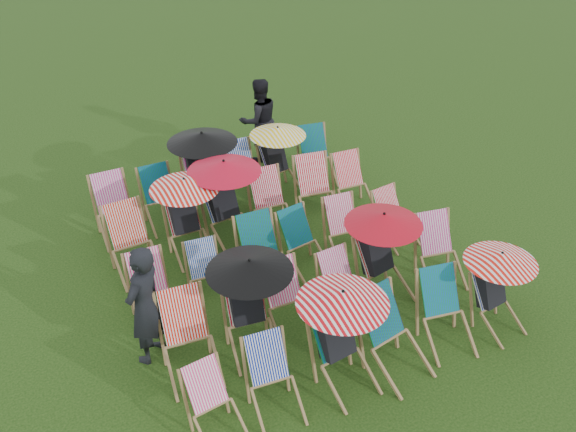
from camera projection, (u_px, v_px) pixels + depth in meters
name	position (u px, v px, depth m)	size (l,w,h in m)	color
ground	(284.00, 276.00, 9.86)	(100.00, 100.00, 0.00)	black
deckchair_0	(215.00, 407.00, 7.23)	(0.63, 0.81, 0.82)	olive
deckchair_1	(274.00, 381.00, 7.51)	(0.66, 0.86, 0.88)	olive
deckchair_2	(343.00, 338.00, 7.74)	(1.13, 1.20, 1.33)	olive
deckchair_3	(395.00, 337.00, 8.01)	(0.84, 1.05, 1.03)	olive
deckchair_4	(447.00, 313.00, 8.43)	(0.78, 0.98, 0.96)	olive
deckchair_5	(498.00, 290.00, 8.63)	(0.98, 1.05, 1.16)	olive
deckchair_6	(189.00, 340.00, 7.98)	(0.76, 1.00, 1.02)	olive
deckchair_7	(250.00, 305.00, 8.24)	(1.13, 1.19, 1.34)	olive
deckchair_8	(289.00, 302.00, 8.65)	(0.63, 0.86, 0.92)	olive
deckchair_9	(345.00, 287.00, 8.96)	(0.62, 0.83, 0.86)	olive
deckchair_10	(384.00, 254.00, 9.16)	(1.11, 1.21, 1.32)	olive
deckchair_11	(441.00, 252.00, 9.58)	(0.78, 0.97, 0.95)	olive
deckchair_12	(152.00, 292.00, 8.83)	(0.65, 0.87, 0.91)	olive
deckchair_13	(207.00, 275.00, 9.21)	(0.61, 0.80, 0.82)	olive
deckchair_14	(264.00, 256.00, 9.43)	(0.72, 0.97, 1.02)	olive
deckchair_15	(304.00, 243.00, 9.80)	(0.71, 0.90, 0.90)	olive
deckchair_16	(347.00, 231.00, 10.09)	(0.67, 0.87, 0.89)	olive
deckchair_17	(396.00, 218.00, 10.43)	(0.64, 0.82, 0.84)	olive
deckchair_18	(133.00, 243.00, 9.70)	(0.70, 0.96, 1.01)	olive
deckchair_19	(187.00, 216.00, 10.01)	(1.09, 1.13, 1.29)	olive
deckchair_20	(227.00, 201.00, 10.28)	(1.18, 1.27, 1.40)	olive
deckchair_21	(272.00, 204.00, 10.67)	(0.70, 0.94, 0.97)	olive
deckchair_22	(317.00, 191.00, 10.98)	(0.82, 1.03, 1.02)	olive
deckchair_23	(354.00, 184.00, 11.28)	(0.66, 0.88, 0.92)	olive
deckchair_24	(116.00, 209.00, 10.53)	(0.66, 0.92, 0.98)	olive
deckchair_25	(162.00, 199.00, 10.84)	(0.62, 0.87, 0.93)	olive
deckchair_26	(203.00, 171.00, 11.06)	(1.20, 1.27, 1.43)	olive
deckchair_27	(243.00, 176.00, 11.39)	(0.72, 0.98, 1.03)	olive
deckchair_28	(279.00, 158.00, 11.69)	(1.02, 1.11, 1.22)	olive
deckchair_29	(317.00, 156.00, 12.10)	(0.77, 0.97, 0.96)	olive
person_left	(145.00, 305.00, 8.00)	(0.63, 0.41, 1.72)	black
person_rear	(259.00, 120.00, 12.58)	(0.82, 0.64, 1.69)	black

